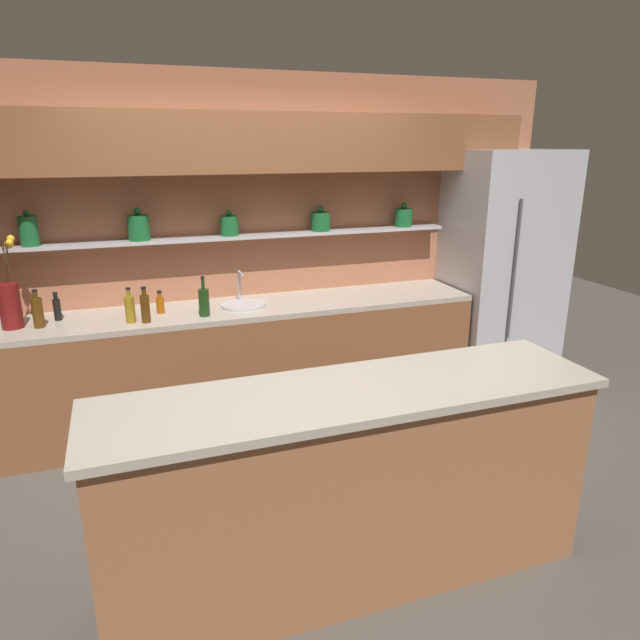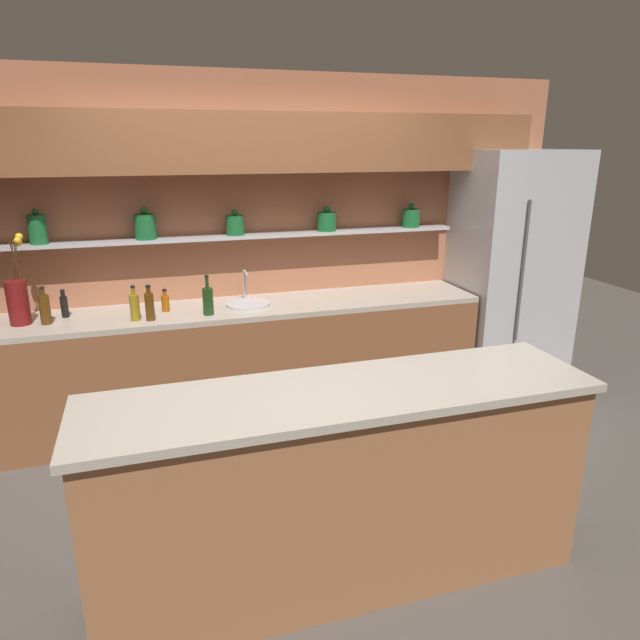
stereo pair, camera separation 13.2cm
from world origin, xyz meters
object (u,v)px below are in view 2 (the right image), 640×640
flower_vase (18,298)px  bottle_spirit_4 (45,309)px  bottle_sauce_2 (165,302)px  bottle_wine_3 (208,301)px  refrigerator (511,274)px  bottle_sauce_5 (64,305)px  bottle_spirit_1 (150,306)px  sink_fixture (248,302)px  bottle_oil_0 (135,307)px

flower_vase → bottle_spirit_4: 0.18m
bottle_sauce_2 → flower_vase: bearing=-178.4°
bottle_spirit_4 → bottle_wine_3: bearing=-5.4°
flower_vase → refrigerator: bearing=-0.5°
bottle_spirit_4 → bottle_sauce_5: (0.10, 0.13, -0.02)m
refrigerator → bottle_wine_3: 2.57m
flower_vase → bottle_spirit_4: size_ratio=2.36×
bottle_spirit_1 → bottle_sauce_5: bearing=156.0°
sink_fixture → bottle_oil_0: 0.83m
bottle_spirit_1 → bottle_wine_3: (0.40, 0.02, -0.00)m
flower_vase → bottle_sauce_5: size_ratio=3.08×
flower_vase → sink_fixture: flower_vase is taller
sink_fixture → bottle_wine_3: size_ratio=1.16×
flower_vase → bottle_wine_3: 1.24m
bottle_spirit_1 → bottle_sauce_2: bearing=60.4°
flower_vase → bottle_sauce_2: bearing=1.6°
flower_vase → bottle_sauce_2: flower_vase is taller
bottle_wine_3 → bottle_spirit_4: bearing=174.6°
bottle_sauce_5 → bottle_spirit_1: bearing=-24.0°
flower_vase → bottle_sauce_5: (0.26, 0.09, -0.10)m
flower_vase → bottle_oil_0: size_ratio=2.48×
bottle_sauce_2 → bottle_sauce_5: size_ratio=0.83×
bottle_sauce_2 → bottle_spirit_4: (-0.78, -0.07, 0.04)m
sink_fixture → bottle_oil_0: (-0.81, -0.15, 0.08)m
sink_fixture → bottle_wine_3: 0.36m
bottle_spirit_4 → bottle_sauce_5: bottle_spirit_4 is taller
bottle_oil_0 → sink_fixture: bearing=10.8°
sink_fixture → bottle_spirit_1: 0.74m
refrigerator → bottle_wine_3: size_ratio=7.14×
bottle_spirit_1 → refrigerator: bearing=2.6°
bottle_wine_3 → bottle_spirit_1: bearing=-177.3°
bottle_spirit_1 → sink_fixture: bearing=14.3°
bottle_sauce_2 → bottle_sauce_5: (-0.68, 0.06, 0.02)m
bottle_sauce_2 → bottle_wine_3: size_ratio=0.58×
bottle_wine_3 → bottle_spirit_4: 1.08m
bottle_spirit_1 → bottle_sauce_5: bottle_spirit_1 is taller
bottle_wine_3 → bottle_spirit_4: bottle_wine_3 is taller
bottle_oil_0 → bottle_spirit_1: (0.10, -0.03, 0.01)m
refrigerator → bottle_sauce_5: 3.54m
bottle_oil_0 → flower_vase: bearing=169.1°
bottle_oil_0 → bottle_spirit_1: bottle_spirit_1 is taller
sink_fixture → flower_vase: bearing=-179.5°
refrigerator → bottle_spirit_1: size_ratio=8.21×
flower_vase → bottle_sauce_2: (0.94, 0.03, -0.11)m
bottle_oil_0 → bottle_spirit_4: (-0.57, 0.09, 0.01)m
flower_vase → bottle_sauce_5: flower_vase is taller
flower_vase → sink_fixture: bearing=0.5°
bottle_oil_0 → bottle_sauce_5: bearing=154.3°
bottle_wine_3 → sink_fixture: bearing=27.6°
bottle_wine_3 → flower_vase: bearing=173.1°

